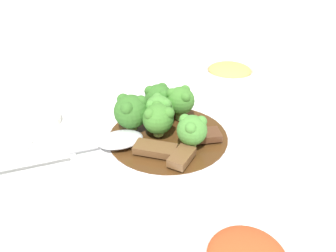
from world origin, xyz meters
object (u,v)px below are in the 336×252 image
(broccoli_floret_1, at_px, (192,130))
(broccoli_floret_3, at_px, (158,118))
(main_plate, at_px, (168,139))
(broccoli_floret_0, at_px, (159,109))
(beef_strip_1, at_px, (155,149))
(serving_spoon, at_px, (108,142))
(beef_strip_0, at_px, (182,157))
(broccoli_floret_6, at_px, (176,101))
(broccoli_floret_2, at_px, (159,98))
(broccoli_floret_5, at_px, (181,100))
(beef_strip_2, at_px, (203,135))
(side_bowl_appetizer, at_px, (229,76))
(broccoli_floret_4, at_px, (131,111))
(sauce_dish, at_px, (39,120))

(broccoli_floret_1, distance_m, broccoli_floret_3, 0.06)
(main_plate, bearing_deg, broccoli_floret_0, 21.14)
(beef_strip_1, relative_size, serving_spoon, 0.28)
(beef_strip_0, xyz_separation_m, broccoli_floret_6, (0.14, -0.01, 0.02))
(broccoli_floret_2, relative_size, broccoli_floret_5, 0.92)
(beef_strip_0, height_order, broccoli_floret_2, broccoli_floret_2)
(main_plate, bearing_deg, broccoli_floret_6, -18.09)
(main_plate, height_order, beef_strip_1, beef_strip_1)
(beef_strip_1, relative_size, beef_strip_2, 1.22)
(broccoli_floret_1, bearing_deg, broccoli_floret_6, 4.23)
(side_bowl_appetizer, bearing_deg, main_plate, 141.95)
(broccoli_floret_2, distance_m, broccoli_floret_6, 0.03)
(beef_strip_2, height_order, broccoli_floret_4, broccoli_floret_4)
(main_plate, distance_m, broccoli_floret_0, 0.05)
(broccoli_floret_3, bearing_deg, serving_spoon, 105.22)
(broccoli_floret_2, relative_size, side_bowl_appetizer, 0.46)
(side_bowl_appetizer, distance_m, sauce_dish, 0.40)
(broccoli_floret_5, distance_m, sauce_dish, 0.26)
(broccoli_floret_5, bearing_deg, beef_strip_0, 172.11)
(beef_strip_1, bearing_deg, side_bowl_appetizer, -36.49)
(broccoli_floret_1, height_order, broccoli_floret_2, broccoli_floret_2)
(beef_strip_2, relative_size, broccoli_floret_2, 1.05)
(broccoli_floret_1, distance_m, broccoli_floret_5, 0.08)
(broccoli_floret_3, bearing_deg, broccoli_floret_4, 60.78)
(beef_strip_2, xyz_separation_m, broccoli_floret_5, (0.06, 0.03, 0.03))
(beef_strip_0, relative_size, broccoli_floret_3, 0.97)
(broccoli_floret_3, relative_size, broccoli_floret_4, 0.90)
(broccoli_floret_4, bearing_deg, beef_strip_1, -155.00)
(broccoli_floret_0, bearing_deg, broccoli_floret_3, 173.05)
(beef_strip_2, distance_m, broccoli_floret_4, 0.12)
(broccoli_floret_2, height_order, broccoli_floret_3, same)
(broccoli_floret_2, distance_m, broccoli_floret_4, 0.07)
(broccoli_floret_6, bearing_deg, beef_strip_1, 157.57)
(broccoli_floret_1, bearing_deg, broccoli_floret_2, 19.35)
(broccoli_floret_3, distance_m, sauce_dish, 0.23)
(beef_strip_0, bearing_deg, broccoli_floret_3, 20.27)
(broccoli_floret_1, height_order, serving_spoon, broccoli_floret_1)
(broccoli_floret_0, xyz_separation_m, broccoli_floret_2, (0.04, -0.00, 0.00))
(main_plate, bearing_deg, serving_spoon, 102.58)
(sauce_dish, bearing_deg, serving_spoon, -131.74)
(beef_strip_2, height_order, broccoli_floret_6, broccoli_floret_6)
(broccoli_floret_0, xyz_separation_m, broccoli_floret_1, (-0.07, -0.04, 0.00))
(broccoli_floret_4, bearing_deg, beef_strip_0, -144.35)
(broccoli_floret_2, height_order, sauce_dish, broccoli_floret_2)
(broccoli_floret_6, bearing_deg, broccoli_floret_0, 138.82)
(beef_strip_2, xyz_separation_m, broccoli_floret_6, (0.09, 0.03, 0.02))
(broccoli_floret_0, xyz_separation_m, broccoli_floret_3, (-0.03, 0.00, 0.00))
(beef_strip_2, distance_m, sauce_dish, 0.30)
(broccoli_floret_0, relative_size, broccoli_floret_6, 1.35)
(broccoli_floret_0, bearing_deg, broccoli_floret_2, -7.10)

